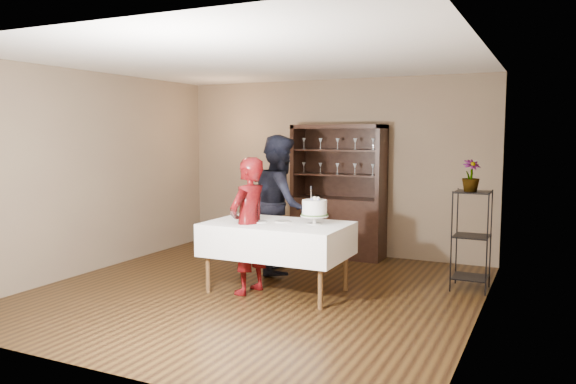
# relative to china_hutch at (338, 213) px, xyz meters

# --- Properties ---
(floor) EXTENTS (5.00, 5.00, 0.00)m
(floor) POSITION_rel_china_hutch_xyz_m (-0.20, -2.25, -0.66)
(floor) COLOR black
(floor) RESTS_ON ground
(ceiling) EXTENTS (5.00, 5.00, 0.00)m
(ceiling) POSITION_rel_china_hutch_xyz_m (-0.20, -2.25, 2.04)
(ceiling) COLOR silver
(ceiling) RESTS_ON back_wall
(back_wall) EXTENTS (5.00, 0.02, 2.70)m
(back_wall) POSITION_rel_china_hutch_xyz_m (-0.20, 0.25, 0.69)
(back_wall) COLOR brown
(back_wall) RESTS_ON floor
(wall_left) EXTENTS (0.02, 5.00, 2.70)m
(wall_left) POSITION_rel_china_hutch_xyz_m (-2.70, -2.25, 0.69)
(wall_left) COLOR brown
(wall_left) RESTS_ON floor
(wall_right) EXTENTS (0.02, 5.00, 2.70)m
(wall_right) POSITION_rel_china_hutch_xyz_m (2.30, -2.25, 0.69)
(wall_right) COLOR brown
(wall_right) RESTS_ON floor
(china_hutch) EXTENTS (1.40, 0.48, 2.00)m
(china_hutch) POSITION_rel_china_hutch_xyz_m (0.00, 0.00, 0.00)
(china_hutch) COLOR black
(china_hutch) RESTS_ON floor
(plant_etagere) EXTENTS (0.42, 0.42, 1.20)m
(plant_etagere) POSITION_rel_china_hutch_xyz_m (2.08, -1.05, -0.01)
(plant_etagere) COLOR black
(plant_etagere) RESTS_ON floor
(cake_table) EXTENTS (1.65, 1.02, 0.83)m
(cake_table) POSITION_rel_china_hutch_xyz_m (0.03, -2.14, -0.03)
(cake_table) COLOR white
(cake_table) RESTS_ON floor
(woman) EXTENTS (0.47, 0.64, 1.60)m
(woman) POSITION_rel_china_hutch_xyz_m (-0.26, -2.32, 0.14)
(woman) COLOR #3E050C
(woman) RESTS_ON floor
(man) EXTENTS (1.02, 1.12, 1.85)m
(man) POSITION_rel_china_hutch_xyz_m (-0.37, -1.23, 0.26)
(man) COLOR black
(man) RESTS_ON floor
(cake) EXTENTS (0.37, 0.37, 0.44)m
(cake) POSITION_rel_china_hutch_xyz_m (0.46, -2.03, 0.34)
(cake) COLOR beige
(cake) RESTS_ON cake_table
(plate_near) EXTENTS (0.24, 0.24, 0.01)m
(plate_near) POSITION_rel_china_hutch_xyz_m (-0.19, -2.19, 0.17)
(plate_near) COLOR beige
(plate_near) RESTS_ON cake_table
(plate_far) EXTENTS (0.22, 0.22, 0.01)m
(plate_far) POSITION_rel_china_hutch_xyz_m (0.06, -2.06, 0.17)
(plate_far) COLOR beige
(plate_far) RESTS_ON cake_table
(potted_plant) EXTENTS (0.30, 0.30, 0.38)m
(potted_plant) POSITION_rel_china_hutch_xyz_m (2.05, -1.09, 0.71)
(potted_plant) COLOR #3D612E
(potted_plant) RESTS_ON plant_etagere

